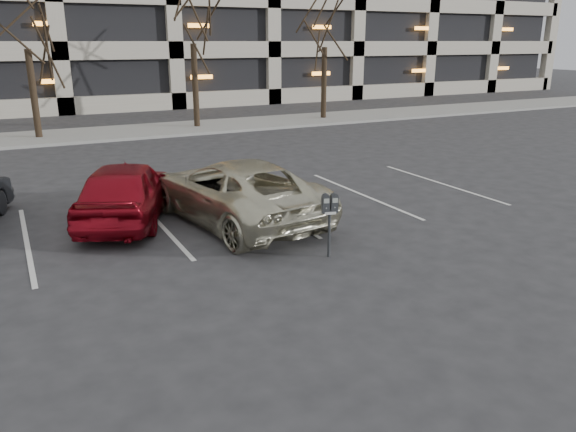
{
  "coord_description": "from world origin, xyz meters",
  "views": [
    {
      "loc": [
        -4.31,
        -10.0,
        4.02
      ],
      "look_at": [
        -0.08,
        -1.67,
        1.1
      ],
      "focal_mm": 35.0,
      "sensor_mm": 36.0,
      "label": 1
    }
  ],
  "objects": [
    {
      "name": "stall_lines",
      "position": [
        -1.4,
        2.3,
        0.01
      ],
      "size": [
        16.9,
        5.2,
        0.0
      ],
      "color": "silver",
      "rests_on": "ground"
    },
    {
      "name": "tree_d",
      "position": [
        11.0,
        16.0,
        5.97
      ],
      "size": [
        3.64,
        3.64,
        8.26
      ],
      "color": "black",
      "rests_on": "ground"
    },
    {
      "name": "parking_meter",
      "position": [
        1.02,
        -1.26,
        0.96
      ],
      "size": [
        0.34,
        0.19,
        1.25
      ],
      "rotation": [
        0.0,
        0.0,
        -0.24
      ],
      "color": "black",
      "rests_on": "ground"
    },
    {
      "name": "suv_silver",
      "position": [
        0.27,
        1.7,
        0.73
      ],
      "size": [
        3.18,
        5.54,
        1.46
      ],
      "rotation": [
        0.0,
        0.0,
        3.3
      ],
      "color": "beige",
      "rests_on": "ground"
    },
    {
      "name": "car_red",
      "position": [
        -1.99,
        2.83,
        0.72
      ],
      "size": [
        3.24,
        4.58,
        1.45
      ],
      "primitive_type": "imported",
      "rotation": [
        0.0,
        0.0,
        2.74
      ],
      "color": "maroon",
      "rests_on": "ground"
    },
    {
      "name": "ground",
      "position": [
        0.0,
        0.0,
        0.0
      ],
      "size": [
        140.0,
        140.0,
        0.0
      ],
      "primitive_type": "plane",
      "color": "#28282B",
      "rests_on": "ground"
    },
    {
      "name": "sidewalk",
      "position": [
        0.0,
        16.0,
        0.06
      ],
      "size": [
        80.0,
        4.0,
        0.12
      ],
      "primitive_type": "cube",
      "color": "gray",
      "rests_on": "ground"
    }
  ]
}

